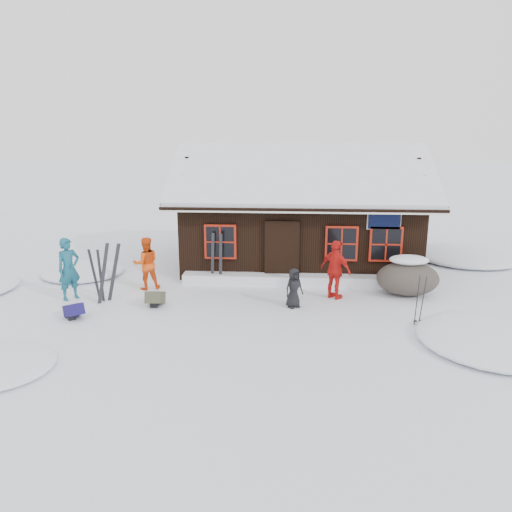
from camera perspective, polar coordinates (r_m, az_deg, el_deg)
The scene contains 15 objects.
ground at distance 14.17m, azimuth -0.89°, elevation -5.97°, with size 120.00×120.00×0.00m, color white.
mountain_hut at distance 18.52m, azimuth 4.98°, elevation 3.96°, with size 8.90×6.09×4.42m.
snow_drift at distance 16.20m, azimuth 5.04°, elevation -2.70°, with size 7.60×0.60×0.35m, color white.
snow_mounds at distance 15.90m, azimuth 5.61°, elevation -3.72°, with size 20.60×13.20×0.48m.
skier_teal at distance 15.61m, azimuth -20.60°, elevation -1.39°, with size 0.68×0.44×1.85m, color #16566B.
skier_orange_left at distance 15.95m, azimuth -12.45°, elevation -0.82°, with size 0.81×0.63×1.66m, color #EE4E10.
skier_orange_right at distance 14.86m, azimuth 9.08°, elevation -1.58°, with size 1.04×0.43×1.77m, color red.
skier_crouched at distance 14.10m, azimuth 4.35°, elevation -3.67°, with size 0.56×0.36×1.14m, color black.
boulder at distance 15.78m, azimuth 16.95°, elevation -2.33°, with size 1.87×1.40×1.10m.
ski_pair_left at distance 15.07m, azimuth -16.49°, elevation -1.88°, with size 0.71×0.40×1.79m.
ski_pair_mid at distance 15.36m, azimuth -17.66°, elevation -2.14°, with size 0.50×0.26×1.57m.
ski_pair_right at distance 16.13m, azimuth -4.52°, elevation -0.40°, with size 0.43×0.16×1.73m.
ski_poles at distance 13.53m, azimuth 18.21°, elevation -4.89°, with size 0.24×0.12×1.34m.
backpack_blue at distance 14.27m, azimuth -20.08°, elevation -6.09°, with size 0.42×0.56×0.31m, color #191250.
backpack_olive at distance 14.59m, azimuth -11.43°, elevation -4.97°, with size 0.46×0.61×0.33m, color #444431.
Camera 1 is at (1.08, -13.22, 4.98)m, focal length 35.00 mm.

